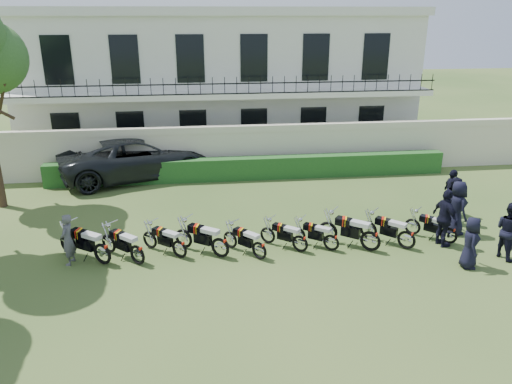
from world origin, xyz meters
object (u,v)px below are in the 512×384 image
inspector (68,240)px  officer_3 (457,208)px  motorcycle_6 (331,239)px  officer_5 (451,193)px  officer_0 (471,243)px  suv (137,157)px  motorcycle_0 (102,249)px  motorcycle_2 (179,245)px  motorcycle_7 (371,236)px  officer_4 (454,200)px  motorcycle_4 (259,246)px  officer_2 (445,218)px  motorcycle_1 (137,250)px  motorcycle_8 (407,236)px  motorcycle_9 (449,232)px  motorcycle_5 (300,240)px  motorcycle_3 (220,243)px  officer_1 (509,230)px

inspector → officer_3: 12.60m
motorcycle_6 → officer_5: bearing=-28.2°
officer_0 → suv: bearing=63.5°
officer_3 → motorcycle_0: bearing=90.2°
motorcycle_2 → motorcycle_7: 5.98m
officer_5 → officer_4: bearing=166.8°
motorcycle_6 → motorcycle_4: bearing=134.3°
motorcycle_4 → officer_3: bearing=-33.5°
motorcycle_2 → officer_2: bearing=-51.1°
motorcycle_0 → officer_3: bearing=-50.0°
motorcycle_1 → motorcycle_8: motorcycle_1 is taller
officer_2 → officer_4: size_ratio=1.12×
motorcycle_9 → officer_3: 1.11m
inspector → officer_4: 13.05m
motorcycle_4 → inspector: 5.73m
officer_4 → motorcycle_6: bearing=118.5°
motorcycle_4 → officer_0: 6.23m
motorcycle_4 → motorcycle_5: size_ratio=0.97×
motorcycle_9 → suv: 13.67m
officer_2 → officer_0: bearing=172.9°
motorcycle_3 → motorcycle_8: motorcycle_3 is taller
motorcycle_6 → officer_1: size_ratio=0.78×
officer_0 → motorcycle_9: bearing=10.4°
suv → officer_3: 13.69m
motorcycle_4 → officer_3: 6.99m
motorcycle_5 → inspector: bearing=128.1°
motorcycle_6 → motorcycle_7: bearing=-61.8°
motorcycle_1 → motorcycle_5: bearing=-44.4°
motorcycle_7 → officer_1: officer_1 is taller
motorcycle_0 → motorcycle_6: 7.04m
motorcycle_9 → officer_4: bearing=13.1°
officer_0 → officer_3: bearing=-1.8°
motorcycle_2 → officer_5: bearing=-37.2°
motorcycle_4 → motorcycle_7: (3.55, 0.11, 0.09)m
inspector → motorcycle_2: bearing=98.7°
officer_1 → motorcycle_1: bearing=73.5°
motorcycle_1 → suv: 8.69m
motorcycle_4 → officer_5: bearing=-23.0°
motorcycle_9 → motorcycle_8: bearing=141.3°
motorcycle_3 → officer_0: bearing=-65.8°
inspector → motorcycle_7: bearing=97.9°
motorcycle_0 → officer_1: 12.33m
motorcycle_5 → officer_3: bearing=-42.9°
motorcycle_3 → motorcycle_9: motorcycle_3 is taller
motorcycle_8 → officer_1: bearing=-63.1°
suv → officer_1: bearing=-146.9°
motorcycle_9 → officer_3: officer_3 is taller
motorcycle_1 → officer_4: 11.09m
motorcycle_2 → motorcycle_5: 3.76m
motorcycle_5 → officer_4: size_ratio=0.82×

